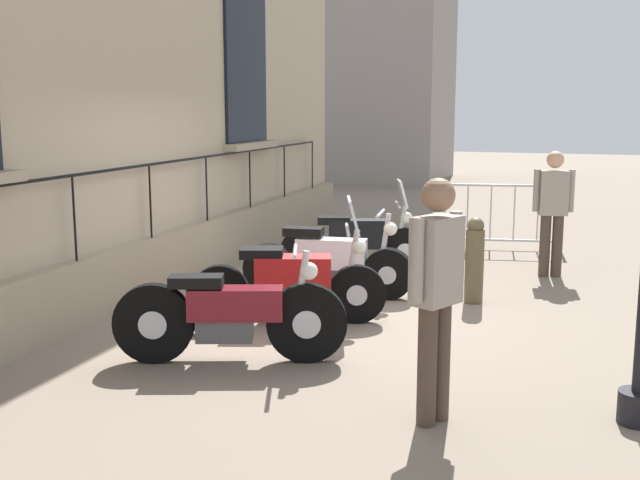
{
  "coord_description": "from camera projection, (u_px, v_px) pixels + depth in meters",
  "views": [
    {
      "loc": [
        2.65,
        -7.99,
        2.28
      ],
      "look_at": [
        -0.02,
        0.0,
        0.8
      ],
      "focal_mm": 43.67,
      "sensor_mm": 36.0,
      "label": 1
    }
  ],
  "objects": [
    {
      "name": "ground_plane",
      "position": [
        322.0,
        311.0,
        8.69
      ],
      "size": [
        60.0,
        60.0,
        0.0
      ],
      "primitive_type": "plane",
      "color": "gray"
    },
    {
      "name": "motorcycle_maroon",
      "position": [
        231.0,
        316.0,
        6.89
      ],
      "size": [
        2.0,
        0.86,
        1.03
      ],
      "color": "black",
      "rests_on": "ground_plane"
    },
    {
      "name": "motorcycle_red",
      "position": [
        292.0,
        281.0,
        8.14
      ],
      "size": [
        1.98,
        0.92,
        1.32
      ],
      "color": "black",
      "rests_on": "ground_plane"
    },
    {
      "name": "motorcycle_white",
      "position": [
        329.0,
        263.0,
        9.28
      ],
      "size": [
        2.08,
        0.58,
        1.04
      ],
      "color": "black",
      "rests_on": "ground_plane"
    },
    {
      "name": "motorcycle_black",
      "position": [
        356.0,
        242.0,
        10.51
      ],
      "size": [
        1.93,
        0.82,
        1.28
      ],
      "color": "black",
      "rests_on": "ground_plane"
    },
    {
      "name": "crowd_barrier",
      "position": [
        502.0,
        214.0,
        12.24
      ],
      "size": [
        1.83,
        0.37,
        1.05
      ],
      "color": "#B7B7BF",
      "rests_on": "ground_plane"
    },
    {
      "name": "bollard",
      "position": [
        475.0,
        260.0,
        8.96
      ],
      "size": [
        0.22,
        0.22,
        1.0
      ],
      "color": "brown",
      "rests_on": "ground_plane"
    },
    {
      "name": "pedestrian_standing",
      "position": [
        553.0,
        206.0,
        10.26
      ],
      "size": [
        0.52,
        0.29,
        1.67
      ],
      "color": "#47382D",
      "rests_on": "ground_plane"
    },
    {
      "name": "pedestrian_walking",
      "position": [
        436.0,
        286.0,
        5.48
      ],
      "size": [
        0.36,
        0.48,
        1.78
      ],
      "color": "#47382D",
      "rests_on": "ground_plane"
    }
  ]
}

